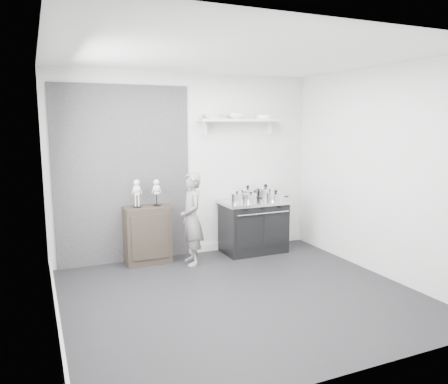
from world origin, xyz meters
The scene contains 16 objects.
ground centered at (0.00, 0.00, 0.00)m, with size 4.00×4.00×0.00m, color black.
room_shell centered at (-0.09, 0.15, 1.64)m, with size 4.02×3.62×2.71m.
wall_shelf centered at (0.80, 1.68, 2.01)m, with size 1.30×0.26×0.24m.
stove centered at (0.95, 1.48, 0.41)m, with size 1.00×0.63×0.81m.
side_cabinet centered at (-0.68, 1.61, 0.41)m, with size 0.63×0.37×0.82m, color black.
child centered at (-0.12, 1.30, 0.65)m, with size 0.48×0.31×1.31m, color slate.
pot_front_left centered at (0.63, 1.40, 0.88)m, with size 0.28×0.20×0.18m.
pot_back_left centered at (0.90, 1.58, 0.89)m, with size 0.37×0.29×0.22m.
pot_back_right centered at (1.21, 1.58, 0.89)m, with size 0.41×0.32×0.23m.
pot_front_right centered at (1.23, 1.31, 0.87)m, with size 0.36×0.27×0.17m.
pot_front_center centered at (0.81, 1.32, 0.87)m, with size 0.28×0.19×0.17m.
skeleton_full centered at (-0.81, 1.61, 1.04)m, with size 0.13×0.08×0.45m, color beige, non-canonical shape.
skeleton_torso centered at (-0.53, 1.61, 1.03)m, with size 0.12×0.08×0.43m, color beige, non-canonical shape.
bowl_large centered at (0.36, 1.67, 2.08)m, with size 0.30×0.30×0.07m, color white.
bowl_small centered at (0.74, 1.67, 2.08)m, with size 0.25×0.25×0.08m, color white.
plate_stack centered at (1.21, 1.67, 2.07)m, with size 0.25×0.25×0.06m, color white.
Camera 1 is at (-2.11, -4.34, 2.00)m, focal length 35.00 mm.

